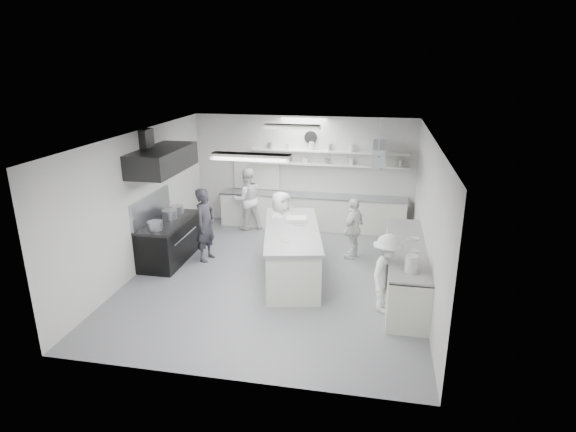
% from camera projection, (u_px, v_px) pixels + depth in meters
% --- Properties ---
extents(floor, '(6.00, 7.00, 0.02)m').
position_uv_depth(floor, '(277.00, 277.00, 10.13)').
color(floor, gray).
rests_on(floor, ground).
extents(ceiling, '(6.00, 7.00, 0.02)m').
position_uv_depth(ceiling, '(275.00, 135.00, 9.18)').
color(ceiling, silver).
rests_on(ceiling, wall_back).
extents(wall_back, '(6.00, 0.04, 3.00)m').
position_uv_depth(wall_back, '(303.00, 172.00, 12.92)').
color(wall_back, beige).
rests_on(wall_back, floor).
extents(wall_front, '(6.00, 0.04, 3.00)m').
position_uv_depth(wall_front, '(221.00, 286.00, 6.39)').
color(wall_front, beige).
rests_on(wall_front, floor).
extents(wall_left, '(0.04, 7.00, 3.00)m').
position_uv_depth(wall_left, '(140.00, 202.00, 10.19)').
color(wall_left, beige).
rests_on(wall_left, floor).
extents(wall_right, '(0.04, 7.00, 3.00)m').
position_uv_depth(wall_right, '(428.00, 218.00, 9.12)').
color(wall_right, beige).
rests_on(wall_right, floor).
extents(stove, '(0.80, 1.80, 0.90)m').
position_uv_depth(stove, '(169.00, 242.00, 10.83)').
color(stove, black).
rests_on(stove, floor).
extents(exhaust_hood, '(0.85, 2.00, 0.50)m').
position_uv_depth(exhaust_hood, '(162.00, 160.00, 10.23)').
color(exhaust_hood, black).
rests_on(exhaust_hood, wall_left).
extents(back_counter, '(5.00, 0.60, 0.92)m').
position_uv_depth(back_counter, '(312.00, 212.00, 12.91)').
color(back_counter, silver).
rests_on(back_counter, floor).
extents(shelf_lower, '(4.20, 0.26, 0.04)m').
position_uv_depth(shelf_lower, '(328.00, 165.00, 12.59)').
color(shelf_lower, silver).
rests_on(shelf_lower, wall_back).
extents(shelf_upper, '(4.20, 0.26, 0.04)m').
position_uv_depth(shelf_upper, '(329.00, 152.00, 12.48)').
color(shelf_upper, silver).
rests_on(shelf_upper, wall_back).
extents(pass_through_window, '(1.30, 0.04, 1.00)m').
position_uv_depth(pass_through_window, '(257.00, 172.00, 13.15)').
color(pass_through_window, black).
rests_on(pass_through_window, wall_back).
extents(wall_clock, '(0.32, 0.05, 0.32)m').
position_uv_depth(wall_clock, '(311.00, 137.00, 12.55)').
color(wall_clock, white).
rests_on(wall_clock, wall_back).
extents(right_counter, '(0.74, 3.30, 0.94)m').
position_uv_depth(right_counter, '(406.00, 270.00, 9.32)').
color(right_counter, silver).
rests_on(right_counter, floor).
extents(pot_rack, '(0.30, 1.60, 0.40)m').
position_uv_depth(pot_rack, '(379.00, 153.00, 11.28)').
color(pot_rack, '#A3A5AE').
rests_on(pot_rack, ceiling).
extents(light_fixture_front, '(1.30, 0.25, 0.10)m').
position_uv_depth(light_fixture_front, '(251.00, 157.00, 7.53)').
color(light_fixture_front, silver).
rests_on(light_fixture_front, ceiling).
extents(light_fixture_rear, '(1.30, 0.25, 0.10)m').
position_uv_depth(light_fixture_rear, '(292.00, 127.00, 10.88)').
color(light_fixture_rear, silver).
rests_on(light_fixture_rear, ceiling).
extents(prep_island, '(1.57, 2.92, 1.02)m').
position_uv_depth(prep_island, '(292.00, 253.00, 10.02)').
color(prep_island, silver).
rests_on(prep_island, floor).
extents(stove_pot, '(0.34, 0.34, 0.25)m').
position_uv_depth(stove_pot, '(170.00, 215.00, 10.77)').
color(stove_pot, '#A3A5AE').
rests_on(stove_pot, stove).
extents(cook_stove, '(0.52, 0.69, 1.70)m').
position_uv_depth(cook_stove, '(206.00, 225.00, 10.73)').
color(cook_stove, '#2C2A32').
rests_on(cook_stove, floor).
extents(cook_back, '(1.03, 0.97, 1.68)m').
position_uv_depth(cook_back, '(247.00, 199.00, 12.73)').
color(cook_back, white).
rests_on(cook_back, floor).
extents(cook_island_left, '(0.87, 0.94, 1.61)m').
position_uv_depth(cook_island_left, '(281.00, 226.00, 10.79)').
color(cook_island_left, white).
rests_on(cook_island_left, floor).
extents(cook_island_right, '(0.66, 0.91, 1.44)m').
position_uv_depth(cook_island_right, '(354.00, 228.00, 10.87)').
color(cook_island_right, white).
rests_on(cook_island_right, floor).
extents(cook_right, '(0.84, 1.09, 1.48)m').
position_uv_depth(cook_right, '(386.00, 273.00, 8.54)').
color(cook_right, white).
rests_on(cook_right, floor).
extents(bowl_island_a, '(0.31, 0.31, 0.06)m').
position_uv_depth(bowl_island_a, '(299.00, 225.00, 10.11)').
color(bowl_island_a, '#A3A5AE').
rests_on(bowl_island_a, prep_island).
extents(bowl_island_b, '(0.24, 0.24, 0.06)m').
position_uv_depth(bowl_island_b, '(285.00, 242.00, 9.19)').
color(bowl_island_b, silver).
rests_on(bowl_island_b, prep_island).
extents(bowl_right, '(0.30, 0.30, 0.06)m').
position_uv_depth(bowl_right, '(413.00, 240.00, 9.51)').
color(bowl_right, silver).
rests_on(bowl_right, right_counter).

